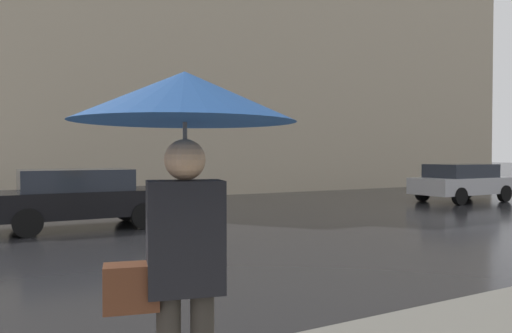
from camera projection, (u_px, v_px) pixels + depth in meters
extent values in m
cube|color=tan|center=(220.00, 60.00, 31.47)|extent=(19.40, 28.14, 15.90)
cube|color=#B7B7BC|center=(463.00, 185.00, 18.20)|extent=(1.75, 4.10, 0.60)
cube|color=#232833|center=(461.00, 171.00, 18.11)|extent=(1.54, 2.46, 0.50)
cylinder|color=black|center=(466.00, 191.00, 19.53)|extent=(0.20, 0.62, 0.62)
cylinder|color=black|center=(504.00, 194.00, 18.09)|extent=(0.20, 0.62, 0.62)
cylinder|color=black|center=(423.00, 193.00, 18.32)|extent=(0.20, 0.62, 0.62)
cylinder|color=black|center=(460.00, 196.00, 16.88)|extent=(0.20, 0.62, 0.62)
cube|color=black|center=(83.00, 203.00, 11.55)|extent=(1.75, 4.10, 0.60)
cube|color=#232833|center=(76.00, 180.00, 11.46)|extent=(1.54, 2.46, 0.50)
cylinder|color=black|center=(127.00, 209.00, 12.88)|extent=(0.20, 0.62, 0.62)
cylinder|color=black|center=(144.00, 216.00, 11.44)|extent=(0.20, 0.62, 0.62)
cylinder|color=black|center=(23.00, 215.00, 11.67)|extent=(0.20, 0.62, 0.62)
cylinder|color=black|center=(28.00, 223.00, 10.23)|extent=(0.20, 0.62, 0.62)
cube|color=black|center=(185.00, 237.00, 2.57)|extent=(0.33, 0.45, 0.60)
sphere|color=tan|center=(185.00, 160.00, 2.56)|extent=(0.22, 0.22, 0.22)
cube|color=brown|center=(131.00, 287.00, 2.51)|extent=(0.22, 0.31, 0.24)
cone|color=#1E478C|center=(185.00, 97.00, 2.56)|extent=(1.19, 1.19, 0.27)
cylinder|color=#4C4C51|center=(185.00, 198.00, 2.57)|extent=(0.02, 0.02, 0.81)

